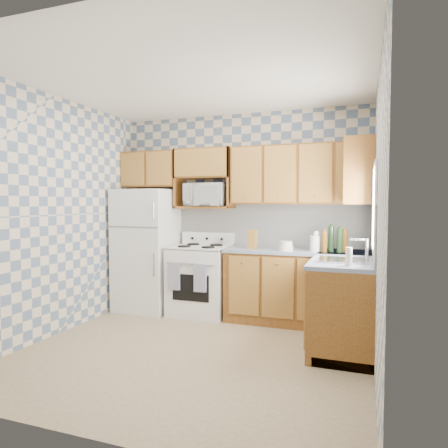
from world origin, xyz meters
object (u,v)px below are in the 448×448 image
at_px(refrigerator, 147,250).
at_px(electric_kettle, 316,243).
at_px(stove_body, 201,281).
at_px(microwave, 207,195).

height_order(refrigerator, electric_kettle, refrigerator).
relative_size(refrigerator, electric_kettle, 8.87).
height_order(stove_body, microwave, microwave).
bearing_deg(stove_body, microwave, 78.44).
xyz_separation_m(refrigerator, microwave, (0.84, 0.18, 0.77)).
xyz_separation_m(refrigerator, electric_kettle, (2.33, -0.06, 0.17)).
bearing_deg(electric_kettle, refrigerator, 178.62).
relative_size(refrigerator, stove_body, 1.87).
distance_m(stove_body, microwave, 1.17).
xyz_separation_m(microwave, electric_kettle, (1.50, -0.24, -0.59)).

